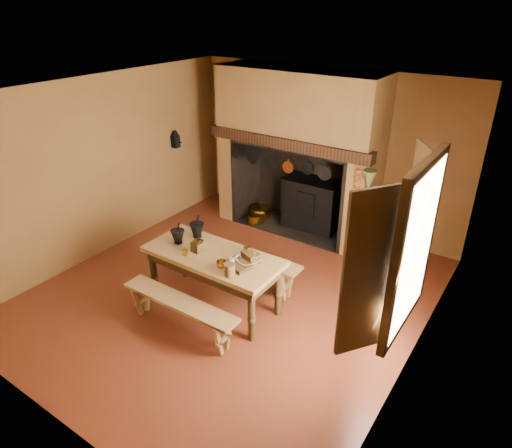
{
  "coord_description": "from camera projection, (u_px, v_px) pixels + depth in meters",
  "views": [
    {
      "loc": [
        3.31,
        -4.29,
        3.82
      ],
      "look_at": [
        0.19,
        0.3,
        1.03
      ],
      "focal_mm": 32.0,
      "sensor_mm": 36.0,
      "label": 1
    }
  ],
  "objects": [
    {
      "name": "floor",
      "position": [
        233.0,
        292.0,
        6.55
      ],
      "size": [
        5.5,
        5.5,
        0.0
      ],
      "primitive_type": "plane",
      "color": "#612717",
      "rests_on": "ground"
    },
    {
      "name": "ceiling",
      "position": [
        228.0,
        93.0,
        5.29
      ],
      "size": [
        5.5,
        5.5,
        0.0
      ],
      "primitive_type": "plane",
      "rotation": [
        3.14,
        0.0,
        0.0
      ],
      "color": "silver",
      "rests_on": "back_wall"
    },
    {
      "name": "back_wall",
      "position": [
        326.0,
        150.0,
        7.95
      ],
      "size": [
        5.0,
        0.02,
        2.8
      ],
      "primitive_type": "cube",
      "color": "olive",
      "rests_on": "floor"
    },
    {
      "name": "wall_left",
      "position": [
        104.0,
        167.0,
        7.18
      ],
      "size": [
        0.02,
        5.5,
        2.8
      ],
      "primitive_type": "cube",
      "color": "olive",
      "rests_on": "floor"
    },
    {
      "name": "wall_right",
      "position": [
        426.0,
        259.0,
        4.66
      ],
      "size": [
        0.02,
        5.5,
        2.8
      ],
      "primitive_type": "cube",
      "color": "olive",
      "rests_on": "floor"
    },
    {
      "name": "wall_front",
      "position": [
        36.0,
        312.0,
        3.89
      ],
      "size": [
        5.0,
        0.02,
        2.8
      ],
      "primitive_type": "cube",
      "color": "olive",
      "rests_on": "floor"
    },
    {
      "name": "chimney_breast",
      "position": [
        299.0,
        130.0,
        7.59
      ],
      "size": [
        2.95,
        0.96,
        2.8
      ],
      "color": "olive",
      "rests_on": "floor"
    },
    {
      "name": "iron_range",
      "position": [
        312.0,
        203.0,
        8.16
      ],
      "size": [
        1.12,
        0.55,
        1.6
      ],
      "color": "black",
      "rests_on": "floor"
    },
    {
      "name": "hearth_pans",
      "position": [
        259.0,
        214.0,
        8.67
      ],
      "size": [
        0.51,
        0.62,
        0.2
      ],
      "color": "#B98B2A",
      "rests_on": "floor"
    },
    {
      "name": "hanging_pans",
      "position": [
        281.0,
        164.0,
        7.45
      ],
      "size": [
        1.92,
        0.29,
        0.27
      ],
      "color": "black",
      "rests_on": "chimney_breast"
    },
    {
      "name": "onion_string",
      "position": [
        357.0,
        183.0,
        6.77
      ],
      "size": [
        0.12,
        0.1,
        0.46
      ],
      "primitive_type": null,
      "color": "#9C551C",
      "rests_on": "chimney_breast"
    },
    {
      "name": "herb_bunch",
      "position": [
        369.0,
        182.0,
        6.66
      ],
      "size": [
        0.2,
        0.2,
        0.35
      ],
      "primitive_type": "cone",
      "rotation": [
        3.14,
        0.0,
        0.0
      ],
      "color": "#525A2A",
      "rests_on": "chimney_breast"
    },
    {
      "name": "window",
      "position": [
        403.0,
        246.0,
        4.31
      ],
      "size": [
        0.39,
        1.75,
        1.76
      ],
      "color": "white",
      "rests_on": "wall_right"
    },
    {
      "name": "wall_coffee_mill",
      "position": [
        175.0,
        138.0,
        8.23
      ],
      "size": [
        0.23,
        0.16,
        0.31
      ],
      "color": "black",
      "rests_on": "wall_left"
    },
    {
      "name": "work_table",
      "position": [
        213.0,
        262.0,
        6.0
      ],
      "size": [
        1.85,
        0.82,
        0.8
      ],
      "color": "tan",
      "rests_on": "floor"
    },
    {
      "name": "bench_front",
      "position": [
        180.0,
        308.0,
        5.64
      ],
      "size": [
        1.67,
        0.29,
        0.47
      ],
      "color": "tan",
      "rests_on": "floor"
    },
    {
      "name": "bench_back",
      "position": [
        243.0,
        260.0,
        6.61
      ],
      "size": [
        1.83,
        0.32,
        0.51
      ],
      "color": "tan",
      "rests_on": "floor"
    },
    {
      "name": "mortar_large",
      "position": [
        197.0,
        230.0,
        6.31
      ],
      "size": [
        0.21,
        0.21,
        0.35
      ],
      "rotation": [
        0.0,
        0.0,
        -0.31
      ],
      "color": "black",
      "rests_on": "work_table"
    },
    {
      "name": "mortar_small",
      "position": [
        178.0,
        236.0,
        6.16
      ],
      "size": [
        0.19,
        0.19,
        0.33
      ],
      "rotation": [
        0.0,
        0.0,
        -0.18
      ],
      "color": "black",
      "rests_on": "work_table"
    },
    {
      "name": "coffee_grinder",
      "position": [
        198.0,
        246.0,
        5.97
      ],
      "size": [
        0.19,
        0.15,
        0.21
      ],
      "rotation": [
        0.0,
        0.0,
        -0.1
      ],
      "color": "#362411",
      "rests_on": "work_table"
    },
    {
      "name": "brass_mug_a",
      "position": [
        185.0,
        252.0,
        5.89
      ],
      "size": [
        0.08,
        0.08,
        0.08
      ],
      "primitive_type": "cylinder",
      "rotation": [
        0.0,
        0.0,
        -0.14
      ],
      "color": "#B98B2A",
      "rests_on": "work_table"
    },
    {
      "name": "brass_mug_b",
      "position": [
        247.0,
        251.0,
        5.91
      ],
      "size": [
        0.09,
        0.09,
        0.1
      ],
      "primitive_type": "cylinder",
      "rotation": [
        0.0,
        0.0,
        0.0
      ],
      "color": "#B98B2A",
      "rests_on": "work_table"
    },
    {
      "name": "mixing_bowl",
      "position": [
        248.0,
        260.0,
        5.72
      ],
      "size": [
        0.4,
        0.4,
        0.07
      ],
      "primitive_type": "imported",
      "rotation": [
        0.0,
        0.0,
        -0.41
      ],
      "color": "beige",
      "rests_on": "work_table"
    },
    {
      "name": "stoneware_crock",
      "position": [
        230.0,
        270.0,
        5.44
      ],
      "size": [
        0.16,
        0.16,
        0.16
      ],
      "primitive_type": "cylinder",
      "rotation": [
        0.0,
        0.0,
        0.21
      ],
      "color": "brown",
      "rests_on": "work_table"
    },
    {
      "name": "glass_jar",
      "position": [
        232.0,
        263.0,
        5.63
      ],
      "size": [
        0.08,
        0.08,
        0.12
      ],
      "primitive_type": "cylinder",
      "rotation": [
        0.0,
        0.0,
        0.23
      ],
      "color": "beige",
      "rests_on": "work_table"
    },
    {
      "name": "wicker_basket",
      "position": [
        251.0,
        256.0,
        5.75
      ],
      "size": [
        0.26,
        0.23,
        0.21
      ],
      "rotation": [
        0.0,
        0.0,
        -0.34
      ],
      "color": "#462E15",
      "rests_on": "work_table"
    },
    {
      "name": "wooden_tray",
      "position": [
        238.0,
        265.0,
        5.64
      ],
      "size": [
        0.38,
        0.31,
        0.06
      ],
      "primitive_type": "cube",
      "rotation": [
        0.0,
        0.0,
        -0.22
      ],
      "color": "#362411",
      "rests_on": "work_table"
    },
    {
      "name": "brass_cup",
      "position": [
        221.0,
        264.0,
        5.61
      ],
      "size": [
        0.14,
        0.14,
        0.1
      ],
      "primitive_type": "imported",
      "rotation": [
        0.0,
        0.0,
        0.1
      ],
      "color": "#B98B2A",
      "rests_on": "work_table"
    }
  ]
}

